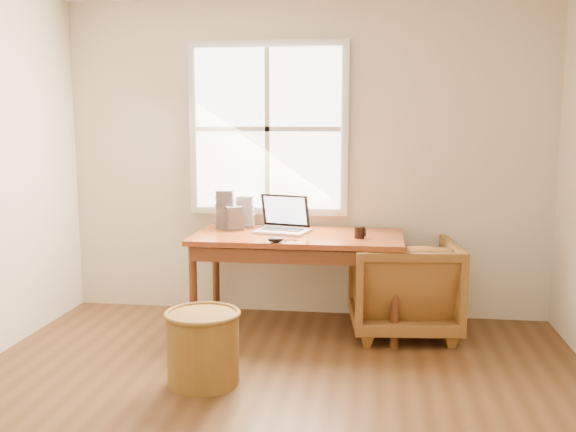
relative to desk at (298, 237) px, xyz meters
name	(u,v)px	position (x,y,z in m)	size (l,w,h in m)	color
room_shell	(255,180)	(-0.02, -1.64, 0.59)	(4.04, 4.54, 2.64)	#55361D
desk	(298,237)	(0.00, 0.00, 0.00)	(1.60, 0.80, 0.04)	brown
armchair	(403,286)	(0.81, 0.00, -0.36)	(0.78, 0.81, 0.73)	brown
wicker_stool	(203,348)	(-0.45, -1.13, -0.51)	(0.44, 0.44, 0.44)	brown
laptop	(282,215)	(-0.13, 0.05, 0.16)	(0.39, 0.41, 0.29)	#A4A6AB
mouse	(276,240)	(-0.12, -0.35, 0.04)	(0.12, 0.07, 0.04)	black
coffee_mug	(359,232)	(0.47, -0.09, 0.06)	(0.08, 0.08, 0.09)	black
cd_stack_a	(245,211)	(-0.47, 0.28, 0.15)	(0.13, 0.12, 0.26)	silver
cd_stack_b	(234,218)	(-0.53, 0.12, 0.12)	(0.13, 0.11, 0.19)	#28282E
cd_stack_c	(225,209)	(-0.62, 0.21, 0.18)	(0.14, 0.12, 0.31)	gray
cd_stack_d	(245,217)	(-0.48, 0.32, 0.10)	(0.13, 0.11, 0.16)	silver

